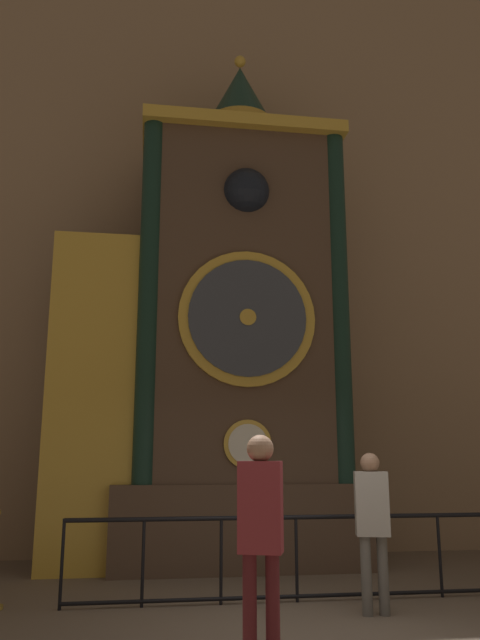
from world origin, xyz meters
name	(u,v)px	position (x,y,z in m)	size (l,w,h in m)	color
cathedral_back_wall	(235,203)	(-0.09, 5.17, 6.19)	(24.00, 0.32, 12.40)	#997A5B
clock_tower	(216,339)	(-0.55, 3.94, 3.37)	(4.73, 1.81, 8.43)	brown
railing_fence	(296,552)	(0.12, 1.61, 0.52)	(5.14, 0.05, 0.92)	black
visitor_near	(261,523)	(-0.67, -0.53, 1.05)	(0.39, 0.32, 1.74)	#461518
visitor_far	(372,516)	(0.77, 0.90, 0.96)	(0.38, 0.30, 1.61)	#58554F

